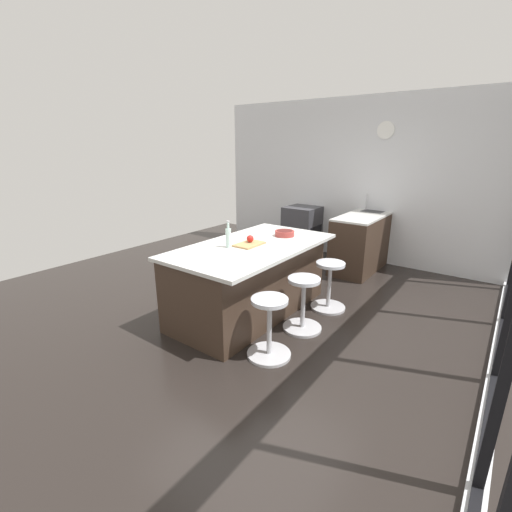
{
  "coord_description": "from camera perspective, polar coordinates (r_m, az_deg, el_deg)",
  "views": [
    {
      "loc": [
        3.37,
        2.51,
        2.01
      ],
      "look_at": [
        0.16,
        0.13,
        0.75
      ],
      "focal_mm": 24.73,
      "sensor_mm": 36.0,
      "label": 1
    }
  ],
  "objects": [
    {
      "name": "water_bottle",
      "position": [
        4.06,
        -4.49,
        3.08
      ],
      "size": [
        0.06,
        0.06,
        0.31
      ],
      "color": "silver",
      "rests_on": "kitchen_island"
    },
    {
      "name": "sink_cabinet",
      "position": [
        6.39,
        17.5,
        2.68
      ],
      "size": [
        1.86,
        0.6,
        1.21
      ],
      "color": "#38281E",
      "rests_on": "ground_plane"
    },
    {
      "name": "stool_by_window",
      "position": [
        4.58,
        11.74,
        -4.95
      ],
      "size": [
        0.44,
        0.44,
        0.62
      ],
      "color": "#B7B7BC",
      "rests_on": "ground_plane"
    },
    {
      "name": "ground_plane",
      "position": [
        4.66,
        -0.1,
        -8.11
      ],
      "size": [
        7.41,
        7.41,
        0.0
      ],
      "primitive_type": "plane",
      "color": "black"
    },
    {
      "name": "stool_middle",
      "position": [
        4.03,
        7.61,
        -7.94
      ],
      "size": [
        0.44,
        0.44,
        0.62
      ],
      "color": "#B7B7BC",
      "rests_on": "ground_plane"
    },
    {
      "name": "apple_red",
      "position": [
        4.21,
        -0.96,
        2.82
      ],
      "size": [
        0.09,
        0.09,
        0.09
      ],
      "primitive_type": "sphere",
      "color": "red",
      "rests_on": "cutting_board"
    },
    {
      "name": "kitchen_island",
      "position": [
        4.35,
        -1.03,
        -3.61
      ],
      "size": [
        2.12,
        1.16,
        0.89
      ],
      "color": "#38281E",
      "rests_on": "ground_plane"
    },
    {
      "name": "fruit_bowl",
      "position": [
        4.6,
        4.65,
        3.73
      ],
      "size": [
        0.25,
        0.25,
        0.07
      ],
      "color": "#993833",
      "rests_on": "kitchen_island"
    },
    {
      "name": "stool_near_camera",
      "position": [
        3.52,
        2.15,
        -11.77
      ],
      "size": [
        0.44,
        0.44,
        0.62
      ],
      "color": "#B7B7BC",
      "rests_on": "ground_plane"
    },
    {
      "name": "oven_range",
      "position": [
        6.89,
        7.44,
        4.2
      ],
      "size": [
        0.6,
        0.61,
        0.9
      ],
      "color": "#38383D",
      "rests_on": "ground_plane"
    },
    {
      "name": "cutting_board",
      "position": [
        4.17,
        -1.1,
        1.92
      ],
      "size": [
        0.36,
        0.24,
        0.02
      ],
      "primitive_type": "cube",
      "color": "tan",
      "rests_on": "kitchen_island"
    },
    {
      "name": "interior_partition_left",
      "position": [
        6.74,
        14.87,
        11.76
      ],
      "size": [
        0.15,
        5.26,
        2.82
      ],
      "color": "silver",
      "rests_on": "ground_plane"
    }
  ]
}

